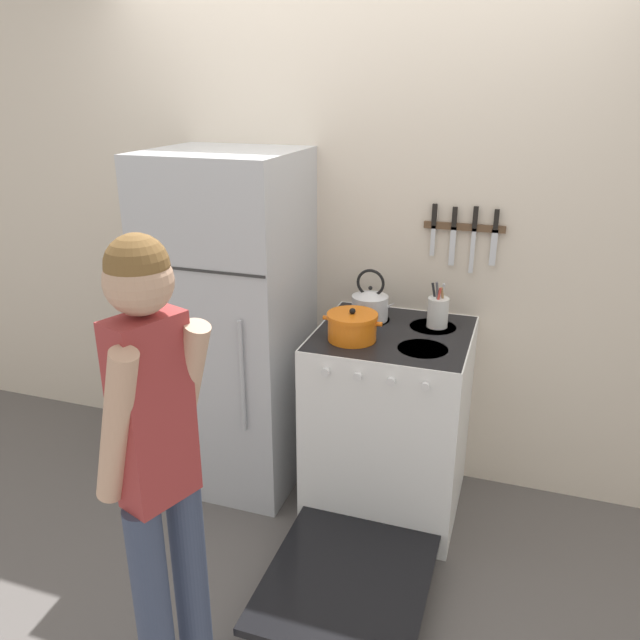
% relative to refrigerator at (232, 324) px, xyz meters
% --- Properties ---
extents(ground_plane, '(14.00, 14.00, 0.00)m').
position_rel_refrigerator_xyz_m(ground_plane, '(0.54, 0.33, -0.86)').
color(ground_plane, '#5B5654').
extents(wall_back, '(10.00, 0.06, 2.55)m').
position_rel_refrigerator_xyz_m(wall_back, '(0.54, 0.36, 0.42)').
color(wall_back, beige).
rests_on(wall_back, ground_plane).
extents(refrigerator, '(0.70, 0.68, 1.72)m').
position_rel_refrigerator_xyz_m(refrigerator, '(0.00, 0.00, 0.00)').
color(refrigerator, '#B7BABF').
rests_on(refrigerator, ground_plane).
extents(stove_range, '(0.71, 1.44, 0.93)m').
position_rel_refrigerator_xyz_m(stove_range, '(0.84, -0.05, -0.40)').
color(stove_range, white).
rests_on(stove_range, ground_plane).
extents(dutch_oven_pot, '(0.27, 0.23, 0.15)m').
position_rel_refrigerator_xyz_m(dutch_oven_pot, '(0.68, -0.15, 0.13)').
color(dutch_oven_pot, orange).
rests_on(dutch_oven_pot, stove_range).
extents(tea_kettle, '(0.22, 0.18, 0.25)m').
position_rel_refrigerator_xyz_m(tea_kettle, '(0.69, 0.12, 0.15)').
color(tea_kettle, silver).
rests_on(tea_kettle, stove_range).
extents(utensil_jar, '(0.10, 0.10, 0.22)m').
position_rel_refrigerator_xyz_m(utensil_jar, '(1.02, 0.13, 0.14)').
color(utensil_jar, silver).
rests_on(utensil_jar, stove_range).
extents(person, '(0.34, 0.39, 1.64)m').
position_rel_refrigerator_xyz_m(person, '(0.38, -1.27, 0.07)').
color(person, '#38425B').
rests_on(person, ground_plane).
extents(wall_knife_strip, '(0.38, 0.03, 0.32)m').
position_rel_refrigerator_xyz_m(wall_knife_strip, '(1.09, 0.31, 0.51)').
color(wall_knife_strip, brown).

